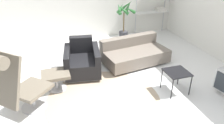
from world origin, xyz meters
name	(u,v)px	position (x,y,z in m)	size (l,w,h in m)	color
ground_plane	(111,95)	(0.00, 0.00, 0.00)	(12.00, 12.00, 0.00)	white
round_rug	(103,100)	(-0.19, -0.09, 0.00)	(2.12, 2.12, 0.01)	tan
lounge_chair	(13,81)	(-1.60, -0.12, 0.71)	(1.00, 1.02, 1.26)	#BCBCC1
ottoman	(56,77)	(-0.96, 0.55, 0.28)	(0.53, 0.45, 0.36)	#BCBCC1
armchair_red	(82,62)	(-0.35, 1.03, 0.28)	(0.88, 0.98, 0.75)	silver
couch_low	(134,54)	(0.95, 1.16, 0.22)	(1.63, 1.05, 0.59)	black
side_table	(177,74)	(1.22, -0.24, 0.39)	(0.43, 0.43, 0.44)	black
potted_plant	(124,22)	(1.21, 2.55, 0.60)	(0.59, 0.65, 1.23)	#333338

